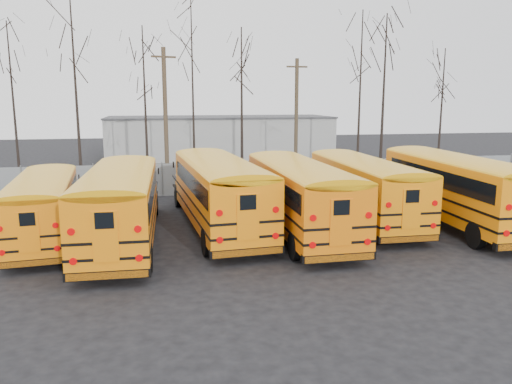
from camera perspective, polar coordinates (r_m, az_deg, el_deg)
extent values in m
plane|color=black|center=(19.90, 1.51, -6.56)|extent=(120.00, 120.00, 0.00)
cube|color=gray|center=(31.22, -3.30, 1.62)|extent=(40.00, 0.04, 2.00)
cube|color=#A5A6A1|center=(51.07, -4.17, 6.24)|extent=(22.00, 8.00, 4.00)
cylinder|color=black|center=(19.97, -26.77, -6.31)|extent=(0.34, 0.92, 0.90)
cylinder|color=black|center=(19.69, -20.90, -6.09)|extent=(0.34, 0.92, 0.90)
cylinder|color=black|center=(27.24, -24.08, -1.80)|extent=(0.34, 0.92, 0.90)
cylinder|color=black|center=(27.04, -19.79, -1.59)|extent=(0.34, 0.92, 0.90)
cube|color=orange|center=(22.39, -23.16, -1.49)|extent=(3.05, 8.57, 2.12)
cube|color=orange|center=(27.34, -21.95, -0.64)|extent=(2.17, 1.72, 0.90)
cube|color=black|center=(22.12, -23.30, -0.39)|extent=(3.00, 7.67, 0.63)
cube|color=black|center=(23.27, -22.84, -2.69)|extent=(3.22, 10.12, 0.08)
cube|color=black|center=(23.17, -22.92, -1.60)|extent=(3.22, 10.12, 0.08)
cube|color=black|center=(18.71, -24.28, -7.35)|extent=(2.32, 0.42, 0.25)
cube|color=black|center=(28.14, -21.75, -1.35)|extent=(2.17, 0.39, 0.23)
cube|color=orange|center=(18.32, -24.58, -4.22)|extent=(0.68, 0.10, 1.40)
cylinder|color=#B20505|center=(18.62, -27.06, -6.21)|extent=(0.20, 0.05, 0.20)
cylinder|color=#B20505|center=(18.37, -21.77, -6.01)|extent=(0.20, 0.05, 0.20)
cylinder|color=#B20505|center=(18.17, -21.95, -3.55)|extent=(0.20, 0.05, 0.20)
cylinder|color=black|center=(17.90, -19.83, -7.45)|extent=(0.32, 1.04, 1.04)
cylinder|color=black|center=(17.63, -12.26, -7.32)|extent=(0.32, 1.04, 1.04)
cylinder|color=black|center=(26.24, -16.59, -1.61)|extent=(0.32, 1.04, 1.04)
cylinder|color=black|center=(26.06, -11.47, -1.46)|extent=(0.32, 1.04, 1.04)
cube|color=orange|center=(20.66, -15.25, -1.31)|extent=(2.83, 9.71, 2.44)
cube|color=orange|center=(26.38, -14.03, -0.27)|extent=(2.38, 1.82, 1.04)
cube|color=black|center=(20.36, -15.38, 0.07)|extent=(2.85, 8.67, 0.73)
cube|color=black|center=(21.68, -14.94, -2.78)|extent=(2.91, 11.49, 0.09)
cube|color=black|center=(21.57, -15.01, -1.44)|extent=(2.91, 11.49, 0.09)
cube|color=black|center=(16.47, -16.57, -9.01)|extent=(2.66, 0.29, 0.29)
cube|color=black|center=(27.30, -13.86, -1.12)|extent=(2.49, 0.27, 0.27)
cube|color=orange|center=(16.00, -16.85, -4.94)|extent=(0.78, 0.06, 1.61)
cylinder|color=#B20505|center=(16.35, -20.18, -7.46)|extent=(0.23, 0.05, 0.23)
cylinder|color=#B20505|center=(16.09, -13.21, -7.36)|extent=(0.23, 0.05, 0.23)
cylinder|color=#B20505|center=(16.09, -20.39, -4.29)|extent=(0.23, 0.05, 0.23)
cylinder|color=#B20505|center=(15.84, -13.35, -4.14)|extent=(0.23, 0.05, 0.23)
cylinder|color=black|center=(19.04, -5.63, -5.71)|extent=(0.38, 1.10, 1.08)
cylinder|color=black|center=(19.59, 1.41, -5.20)|extent=(0.38, 1.10, 1.08)
cylinder|color=black|center=(27.75, -8.89, -0.60)|extent=(0.38, 1.10, 1.08)
cylinder|color=black|center=(28.12, -3.97, -0.35)|extent=(0.38, 1.10, 1.08)
cube|color=orange|center=(22.32, -4.19, 0.07)|extent=(3.46, 10.18, 2.53)
cube|color=orange|center=(28.18, -6.56, 0.74)|extent=(2.55, 2.01, 1.08)
cube|color=black|center=(22.01, -4.09, 1.42)|extent=(3.42, 9.11, 0.75)
cube|color=black|center=(23.35, -4.61, -1.41)|extent=(3.64, 12.03, 0.10)
cube|color=black|center=(23.24, -4.63, -0.12)|extent=(3.64, 12.03, 0.10)
cube|color=black|center=(18.00, -1.00, -6.82)|extent=(2.76, 0.45, 0.30)
cube|color=black|center=(29.12, -6.81, -0.13)|extent=(2.59, 0.42, 0.28)
cube|color=orange|center=(17.54, -0.92, -2.90)|extent=(0.81, 0.11, 1.67)
cylinder|color=#B20505|center=(17.50, -4.16, -5.51)|extent=(0.24, 0.06, 0.24)
cylinder|color=#B20505|center=(18.00, 2.26, -5.03)|extent=(0.24, 0.06, 0.24)
cylinder|color=#B20505|center=(17.26, -4.20, -2.42)|extent=(0.24, 0.06, 0.24)
cylinder|color=#B20505|center=(17.76, 2.28, -2.03)|extent=(0.24, 0.06, 0.24)
cylinder|color=black|center=(18.51, 4.47, -6.21)|extent=(0.30, 1.05, 1.05)
cylinder|color=black|center=(19.29, 11.29, -5.70)|extent=(0.30, 1.05, 1.05)
cylinder|color=black|center=(26.84, -0.74, -0.88)|extent=(0.30, 1.05, 1.05)
cylinder|color=black|center=(27.38, 4.15, -0.68)|extent=(0.30, 1.05, 1.05)
cube|color=orange|center=(21.73, 5.04, -0.35)|extent=(2.71, 9.78, 2.47)
cube|color=orange|center=(27.34, 1.56, 0.45)|extent=(2.38, 1.80, 1.05)
cube|color=black|center=(21.43, 5.22, 1.00)|extent=(2.74, 8.74, 0.73)
cube|color=black|center=(22.72, 4.36, -1.81)|extent=(2.76, 11.59, 0.09)
cube|color=black|center=(22.61, 4.38, -0.51)|extent=(2.76, 11.59, 0.09)
cube|color=black|center=(17.66, 9.43, -7.34)|extent=(2.69, 0.25, 0.29)
cube|color=black|center=(28.25, 1.16, -0.41)|extent=(2.52, 0.23, 0.27)
cube|color=orange|center=(17.21, 9.69, -3.46)|extent=(0.79, 0.05, 1.63)
cylinder|color=#B20505|center=(17.07, 6.49, -6.06)|extent=(0.23, 0.04, 0.23)
cylinder|color=#B20505|center=(17.77, 12.64, -5.58)|extent=(0.23, 0.04, 0.23)
cylinder|color=#B20505|center=(16.82, 6.56, -2.97)|extent=(0.23, 0.04, 0.23)
cylinder|color=#B20505|center=(17.54, 12.77, -2.61)|extent=(0.23, 0.04, 0.23)
cylinder|color=black|center=(21.29, 12.69, -4.26)|extent=(0.30, 1.02, 1.01)
cylinder|color=black|center=(22.26, 18.14, -3.88)|extent=(0.30, 1.02, 1.01)
cylinder|color=black|center=(29.09, 6.27, -0.08)|extent=(0.30, 1.02, 1.01)
cylinder|color=black|center=(29.81, 10.49, 0.06)|extent=(0.30, 1.02, 1.01)
cube|color=orange|center=(24.43, 12.32, 0.51)|extent=(2.70, 9.44, 2.37)
cube|color=orange|center=(29.67, 8.22, 1.07)|extent=(2.30, 1.76, 1.01)
cube|color=black|center=(24.16, 12.55, 1.67)|extent=(2.72, 8.43, 0.71)
cube|color=black|center=(25.34, 11.53, -0.78)|extent=(2.76, 11.18, 0.09)
cube|color=black|center=(25.25, 11.57, 0.34)|extent=(2.76, 11.18, 0.09)
cube|color=black|center=(20.63, 17.04, -5.10)|extent=(2.59, 0.27, 0.28)
cube|color=black|center=(30.53, 7.71, 0.29)|extent=(2.43, 0.25, 0.26)
cube|color=orange|center=(20.24, 17.36, -1.87)|extent=(0.76, 0.05, 1.57)
cylinder|color=#B20505|center=(19.98, 14.81, -3.99)|extent=(0.22, 0.04, 0.22)
cylinder|color=#B20505|center=(20.85, 19.62, -3.65)|extent=(0.22, 0.04, 0.22)
cylinder|color=#B20505|center=(19.77, 14.94, -1.44)|extent=(0.22, 0.04, 0.22)
cylinder|color=#B20505|center=(20.65, 19.77, -1.20)|extent=(0.22, 0.04, 0.22)
cylinder|color=black|center=(21.68, 23.83, -4.55)|extent=(0.34, 1.09, 1.08)
cylinder|color=black|center=(29.51, 14.28, -0.13)|extent=(0.34, 1.09, 1.08)
cylinder|color=black|center=(30.56, 18.49, 0.01)|extent=(0.34, 1.09, 1.08)
cube|color=orange|center=(24.97, 22.06, 0.47)|extent=(3.04, 10.15, 2.54)
cube|color=orange|center=(30.26, 16.17, 1.08)|extent=(2.50, 1.92, 1.08)
cube|color=black|center=(24.70, 22.41, 1.68)|extent=(3.05, 9.07, 0.76)
cube|color=black|center=(25.88, 20.89, -0.88)|extent=(3.14, 12.02, 0.10)
cube|color=black|center=(25.79, 20.97, 0.30)|extent=(3.14, 12.02, 0.10)
cube|color=black|center=(31.13, 15.44, 0.26)|extent=(2.60, 0.30, 0.28)
cylinder|color=#B20505|center=(20.45, 26.72, -4.25)|extent=(0.24, 0.05, 0.24)
cylinder|color=#B20505|center=(20.24, 26.95, -1.58)|extent=(0.24, 0.05, 0.24)
cylinder|color=#473828|center=(33.53, -10.29, 8.21)|extent=(0.28, 0.28, 9.13)
cube|color=#473828|center=(33.60, -10.52, 14.96)|extent=(1.59, 0.56, 0.12)
cylinder|color=#453827|center=(36.59, 4.62, 8.19)|extent=(0.27, 0.27, 8.69)
cube|color=#453827|center=(36.62, 4.71, 14.08)|extent=(1.55, 0.20, 0.12)
cone|color=black|center=(37.49, -25.96, 8.89)|extent=(0.26, 0.26, 10.87)
cone|color=black|center=(32.48, -19.87, 10.50)|extent=(0.26, 0.26, 12.31)
cone|color=black|center=(33.82, -12.53, 9.28)|extent=(0.26, 0.26, 10.46)
cone|color=black|center=(34.60, -7.23, 11.24)|extent=(0.26, 0.26, 12.59)
cone|color=black|center=(35.56, -1.64, 9.77)|extent=(0.26, 0.26, 10.71)
cone|color=black|center=(35.33, 11.76, 10.34)|extent=(0.26, 0.26, 11.68)
cone|color=black|center=(40.23, 14.36, 10.59)|extent=(0.26, 0.26, 12.16)
cone|color=black|center=(40.70, 20.39, 8.42)|extent=(0.26, 0.26, 9.55)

